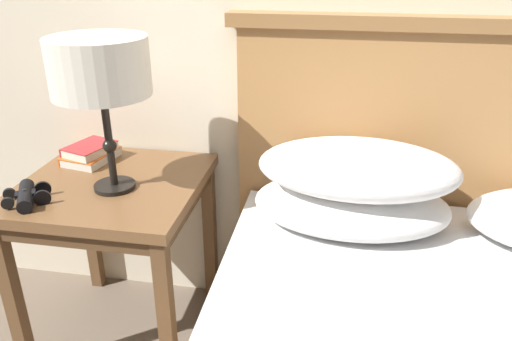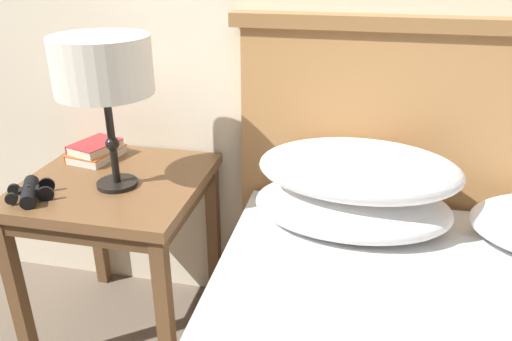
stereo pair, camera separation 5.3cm
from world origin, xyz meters
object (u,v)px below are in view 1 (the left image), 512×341
Objects in this scene: table_lamp at (100,70)px; book_on_nightstand at (91,156)px; nightstand at (114,204)px; book_stacked_on_top at (89,149)px; binoculars_pair at (26,196)px.

table_lamp reaches higher than book_on_nightstand.
book_on_nightstand is at bearing 134.36° from nightstand.
book_stacked_on_top is at bearing 134.70° from nightstand.
table_lamp is at bearing -47.11° from book_on_nightstand.
book_stacked_on_top is at bearing 83.21° from binoculars_pair.
book_stacked_on_top is (-0.15, 0.15, 0.13)m from nightstand.
book_on_nightstand is (-0.18, 0.19, -0.36)m from table_lamp.
book_on_nightstand reaches higher than nightstand.
nightstand is 0.47m from table_lamp.
binoculars_pair is (-0.04, -0.33, 0.01)m from book_on_nightstand.
book_stacked_on_top reaches higher than binoculars_pair.
nightstand is 0.25m from book_stacked_on_top.
book_on_nightstand is at bearing 83.56° from binoculars_pair.
nightstand is 3.98× the size of binoculars_pair.
binoculars_pair is at bearing -96.44° from book_on_nightstand.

